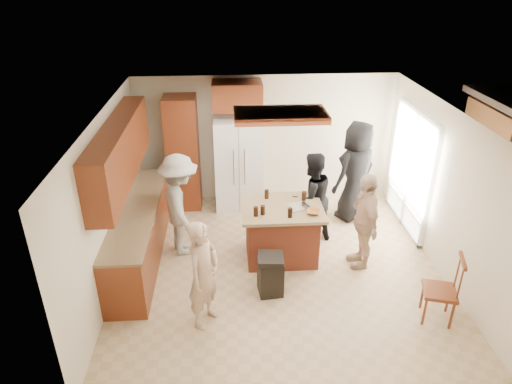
{
  "coord_description": "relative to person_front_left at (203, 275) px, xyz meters",
  "views": [
    {
      "loc": [
        -0.75,
        -5.94,
        4.34
      ],
      "look_at": [
        -0.33,
        0.39,
        1.15
      ],
      "focal_mm": 32.0,
      "sensor_mm": 36.0,
      "label": 1
    }
  ],
  "objects": [
    {
      "name": "person_counter",
      "position": [
        -0.43,
        1.72,
        0.1
      ],
      "size": [
        0.83,
        1.22,
        1.72
      ],
      "primitive_type": "imported",
      "rotation": [
        0.0,
        0.0,
        1.88
      ],
      "color": "#97978F",
      "rests_on": "ground"
    },
    {
      "name": "refrigerator",
      "position": [
        0.56,
        3.28,
        0.14
      ],
      "size": [
        0.9,
        0.76,
        1.8
      ],
      "color": "white",
      "rests_on": "ground"
    },
    {
      "name": "person_behind_right",
      "position": [
        2.68,
        2.66,
        0.18
      ],
      "size": [
        1.1,
        1.01,
        1.88
      ],
      "primitive_type": "imported",
      "rotation": [
        0.0,
        0.0,
        3.72
      ],
      "color": "black",
      "rests_on": "ground"
    },
    {
      "name": "person_front_left",
      "position": [
        0.0,
        0.0,
        0.0
      ],
      "size": [
        0.63,
        0.68,
        1.52
      ],
      "primitive_type": "imported",
      "rotation": [
        0.0,
        0.0,
        1.05
      ],
      "color": "tan",
      "rests_on": "ground"
    },
    {
      "name": "person_side_right",
      "position": [
        2.42,
        1.16,
        0.03
      ],
      "size": [
        0.5,
        0.94,
        1.58
      ],
      "primitive_type": "imported",
      "rotation": [
        0.0,
        0.0,
        -1.55
      ],
      "color": "tan",
      "rests_on": "ground"
    },
    {
      "name": "kitchen_island",
      "position": [
        1.18,
        1.44,
        -0.29
      ],
      "size": [
        1.28,
        1.03,
        0.93
      ],
      "color": "#A5432A",
      "rests_on": "ground"
    },
    {
      "name": "left_cabinetry",
      "position": [
        -1.14,
        1.56,
        0.19
      ],
      "size": [
        0.64,
        3.0,
        2.3
      ],
      "color": "maroon",
      "rests_on": "ground"
    },
    {
      "name": "island_items",
      "position": [
        1.33,
        1.32,
        0.21
      ],
      "size": [
        1.05,
        0.72,
        0.15
      ],
      "color": "silver",
      "rests_on": "kitchen_island"
    },
    {
      "name": "trash_bin",
      "position": [
        0.92,
        0.54,
        -0.44
      ],
      "size": [
        0.38,
        0.38,
        0.63
      ],
      "color": "black",
      "rests_on": "ground"
    },
    {
      "name": "room_shell",
      "position": [
        5.48,
        2.8,
        0.1
      ],
      "size": [
        8.0,
        5.2,
        5.0
      ],
      "color": "tan",
      "rests_on": "ground"
    },
    {
      "name": "spindle_chair",
      "position": [
        3.13,
        -0.16,
        -0.31
      ],
      "size": [
        0.52,
        0.52,
        0.99
      ],
      "color": "maroon",
      "rests_on": "ground"
    },
    {
      "name": "back_wall_units",
      "position": [
        -0.23,
        3.36,
        0.62
      ],
      "size": [
        1.8,
        0.6,
        2.45
      ],
      "color": "maroon",
      "rests_on": "ground"
    },
    {
      "name": "person_behind_left",
      "position": [
        1.73,
        1.93,
        0.05
      ],
      "size": [
        0.91,
        0.76,
        1.62
      ],
      "primitive_type": "imported",
      "rotation": [
        0.0,
        0.0,
        3.55
      ],
      "color": "black",
      "rests_on": "ground"
    }
  ]
}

